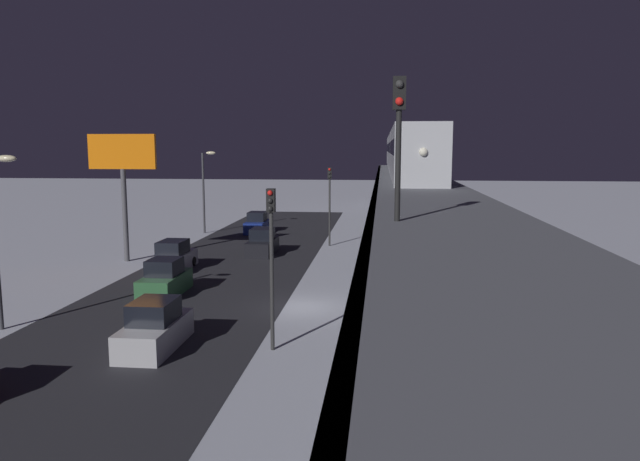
% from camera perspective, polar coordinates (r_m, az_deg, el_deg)
% --- Properties ---
extents(ground_plane, '(240.00, 240.00, 0.00)m').
position_cam_1_polar(ground_plane, '(29.82, -1.72, -7.44)').
color(ground_plane, silver).
extents(avenue_asphalt, '(11.00, 88.63, 0.01)m').
position_cam_1_polar(avenue_asphalt, '(31.32, -13.54, -6.91)').
color(avenue_asphalt, '#28282D').
rests_on(avenue_asphalt, ground_plane).
extents(elevated_railway, '(5.00, 88.63, 5.88)m').
position_cam_1_polar(elevated_railway, '(28.69, 9.93, 2.14)').
color(elevated_railway, slate).
rests_on(elevated_railway, ground_plane).
extents(subway_train, '(2.94, 55.47, 3.40)m').
position_cam_1_polar(subway_train, '(58.10, 8.13, 7.63)').
color(subway_train, '#B7BABF').
rests_on(subway_train, elevated_railway).
extents(rail_signal, '(0.36, 0.41, 4.00)m').
position_cam_1_polar(rail_signal, '(16.68, 7.64, 10.24)').
color(rail_signal, black).
rests_on(rail_signal, elevated_railway).
extents(sedan_silver, '(1.91, 4.78, 1.97)m').
position_cam_1_polar(sedan_silver, '(39.64, -14.04, -2.65)').
color(sedan_silver, '#B2B2B7').
rests_on(sedan_silver, ground_plane).
extents(sedan_blue, '(1.80, 4.08, 1.97)m').
position_cam_1_polar(sedan_blue, '(56.01, -6.10, 0.62)').
color(sedan_blue, navy).
rests_on(sedan_blue, ground_plane).
extents(sedan_black, '(1.80, 4.48, 1.97)m').
position_cam_1_polar(sedan_black, '(44.55, -5.61, -1.27)').
color(sedan_black, black).
rests_on(sedan_black, ground_plane).
extents(sedan_silver_2, '(1.80, 4.27, 1.97)m').
position_cam_1_polar(sedan_silver_2, '(24.62, -15.72, -9.16)').
color(sedan_silver_2, '#B2B2B7').
rests_on(sedan_silver_2, ground_plane).
extents(sedan_green, '(1.80, 4.06, 1.97)m').
position_cam_1_polar(sedan_green, '(33.29, -14.80, -4.66)').
color(sedan_green, '#2D6038').
rests_on(sedan_green, ground_plane).
extents(traffic_light_near, '(0.32, 0.44, 6.40)m').
position_cam_1_polar(traffic_light_near, '(22.82, -4.73, -1.46)').
color(traffic_light_near, '#2D2D2D').
rests_on(traffic_light_near, ground_plane).
extents(traffic_light_mid, '(0.32, 0.44, 6.40)m').
position_cam_1_polar(traffic_light_mid, '(47.72, 0.94, 3.49)').
color(traffic_light_mid, '#2D2D2D').
rests_on(traffic_light_mid, ground_plane).
extents(commercial_billboard, '(4.80, 0.36, 8.90)m').
position_cam_1_polar(commercial_billboard, '(43.20, -18.58, 6.10)').
color(commercial_billboard, '#4C4C51').
rests_on(commercial_billboard, ground_plane).
extents(street_lamp_far, '(1.35, 0.44, 7.65)m').
position_cam_1_polar(street_lamp_far, '(56.03, -11.03, 4.64)').
color(street_lamp_far, '#38383D').
rests_on(street_lamp_far, ground_plane).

